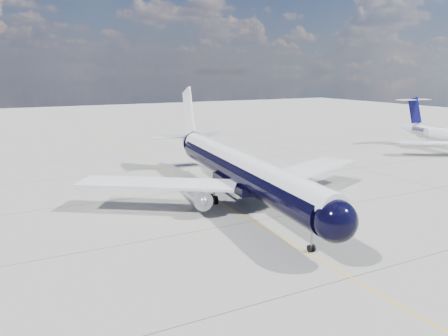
{
  "coord_description": "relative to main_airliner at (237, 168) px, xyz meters",
  "views": [
    {
      "loc": [
        -23.64,
        -28.59,
        15.93
      ],
      "look_at": [
        1.33,
        19.3,
        4.0
      ],
      "focal_mm": 35.0,
      "sensor_mm": 36.0,
      "label": 1
    }
  ],
  "objects": [
    {
      "name": "main_airliner",
      "position": [
        0.0,
        0.0,
        0.0
      ],
      "size": [
        38.56,
        47.2,
        13.64
      ],
      "rotation": [
        0.0,
        0.0,
        -0.11
      ],
      "color": "black",
      "rests_on": "ground"
    },
    {
      "name": "ground",
      "position": [
        -2.33,
        12.4,
        -4.23
      ],
      "size": [
        320.0,
        320.0,
        0.0
      ],
      "primitive_type": "plane",
      "color": "gray",
      "rests_on": "ground"
    },
    {
      "name": "taxiway_centerline",
      "position": [
        -2.33,
        7.4,
        -4.23
      ],
      "size": [
        0.16,
        160.0,
        0.01
      ],
      "primitive_type": "cube",
      "color": "#E9B50C",
      "rests_on": "ground"
    }
  ]
}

